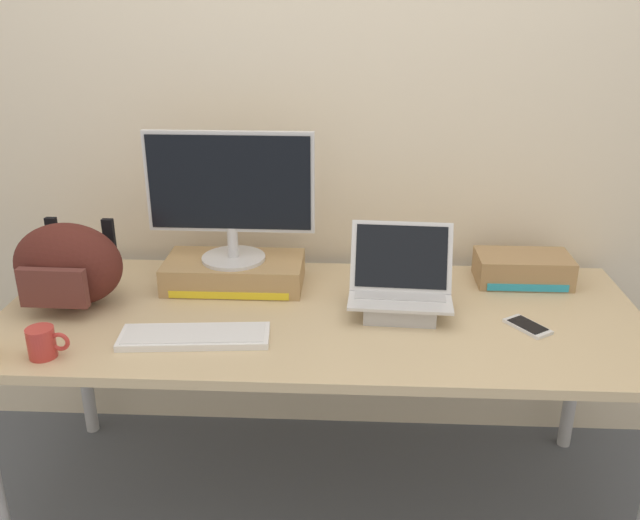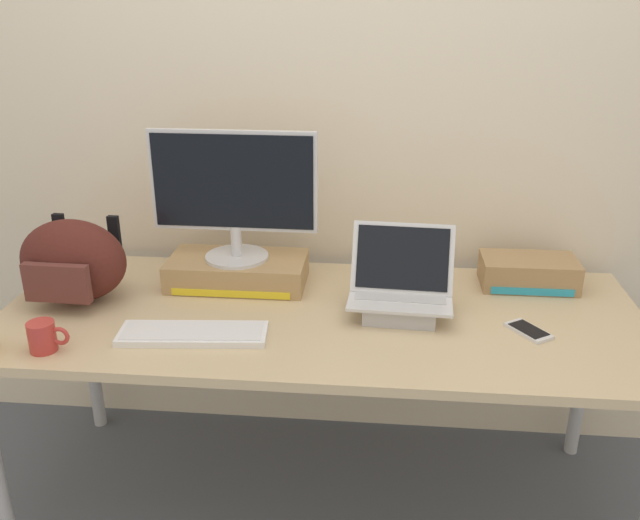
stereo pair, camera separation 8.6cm
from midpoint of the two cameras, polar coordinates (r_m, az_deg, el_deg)
ground_plane at (r=2.56m, az=1.02°, el=-19.45°), size 20.00×20.00×0.00m
back_wall at (r=2.46m, az=2.20°, el=12.83°), size 7.00×0.10×2.60m
desk at (r=2.17m, az=1.15°, el=-5.91°), size 2.03×0.83×0.74m
toner_box_yellow at (r=2.34m, az=-5.93°, el=-0.93°), size 0.47×0.25×0.09m
desktop_monitor at (r=2.25m, az=-6.21°, el=5.70°), size 0.56×0.22×0.44m
open_laptop at (r=2.13m, az=7.96°, el=-3.12°), size 0.33×0.25×0.27m
external_keyboard at (r=2.02m, az=-9.48°, el=-6.17°), size 0.44×0.17×0.02m
messenger_backpack at (r=2.30m, az=-19.15°, el=-0.09°), size 0.35×0.27×0.27m
coffee_mug at (r=2.04m, az=-21.24°, el=-6.07°), size 0.12×0.08×0.09m
cell_phone at (r=2.13m, az=18.33°, el=-5.71°), size 0.14×0.15×0.01m
toner_box_cyan at (r=2.43m, az=18.18°, el=-0.99°), size 0.32×0.18×0.10m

